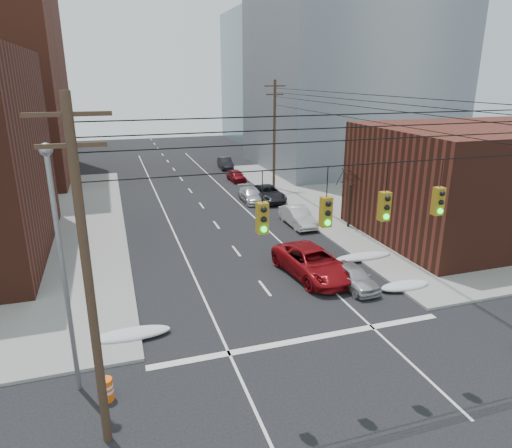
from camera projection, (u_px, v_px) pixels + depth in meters
ground at (385, 445)px, 14.69m from camera, size 160.00×160.00×0.00m
sidewalk_ne at (466, 191)px, 46.95m from camera, size 40.00×40.00×0.15m
building_office at (349, 66)px, 57.05m from camera, size 22.00×20.00×25.00m
building_glass at (287, 78)px, 81.64m from camera, size 20.00×18.00×22.00m
building_storefront at (481, 182)px, 33.17m from camera, size 16.00×12.00×8.00m
utility_pole_left at (88, 278)px, 13.15m from camera, size 2.20×0.28×11.00m
utility_pole_far at (274, 133)px, 46.15m from camera, size 2.20×0.28×11.00m
traffic_signals at (356, 207)px, 15.19m from camera, size 17.00×0.42×2.02m
street_light at (61, 253)px, 15.65m from camera, size 0.44×0.44×9.32m
bare_tree at (350, 200)px, 34.86m from camera, size 2.09×2.20×4.93m
snow_nw at (132, 334)px, 20.62m from camera, size 3.50×1.08×0.42m
snow_ne at (405, 286)px, 25.37m from camera, size 3.00×1.08×0.42m
snow_east_far at (363, 257)px, 29.45m from camera, size 4.00×1.08×0.42m
red_pickup at (313, 263)px, 26.89m from camera, size 3.54×6.40×1.70m
parked_car_a at (354, 277)px, 25.50m from camera, size 1.70×3.80×1.27m
parked_car_b at (298, 217)px, 36.06m from camera, size 1.62×4.53×1.49m
parked_car_c at (268, 193)px, 43.21m from camera, size 2.44×5.22×1.45m
parked_car_d at (252, 195)px, 43.00m from camera, size 1.95×4.54×1.30m
parked_car_e at (236, 176)px, 51.40m from camera, size 1.69×3.80×1.27m
parked_car_f at (225, 163)px, 58.41m from camera, size 1.75×4.32×1.39m
construction_barrel at (106, 389)px, 16.61m from camera, size 0.63×0.63×0.89m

